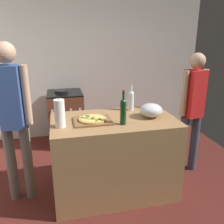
{
  "coord_description": "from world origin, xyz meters",
  "views": [
    {
      "loc": [
        -0.46,
        -1.84,
        1.81
      ],
      "look_at": [
        0.12,
        0.68,
        0.96
      ],
      "focal_mm": 38.19,
      "sensor_mm": 36.0,
      "label": 1
    }
  ],
  "objects_px": {
    "wine_bottle_green": "(123,110)",
    "wine_bottle_dark": "(131,99)",
    "mixing_bowl": "(151,110)",
    "stove": "(66,118)",
    "person_in_stripes": "(13,114)",
    "person_in_red": "(192,107)",
    "pizza": "(93,119)",
    "paper_towel_roll": "(60,114)"
  },
  "relations": [
    {
      "from": "wine_bottle_green",
      "to": "wine_bottle_dark",
      "type": "relative_size",
      "value": 1.11
    },
    {
      "from": "wine_bottle_dark",
      "to": "mixing_bowl",
      "type": "bearing_deg",
      "value": -64.85
    },
    {
      "from": "stove",
      "to": "person_in_stripes",
      "type": "height_order",
      "value": "person_in_stripes"
    },
    {
      "from": "wine_bottle_dark",
      "to": "person_in_red",
      "type": "xyz_separation_m",
      "value": [
        0.8,
        -0.08,
        -0.13
      ]
    },
    {
      "from": "pizza",
      "to": "wine_bottle_dark",
      "type": "height_order",
      "value": "wine_bottle_dark"
    },
    {
      "from": "paper_towel_roll",
      "to": "wine_bottle_dark",
      "type": "relative_size",
      "value": 0.89
    },
    {
      "from": "pizza",
      "to": "mixing_bowl",
      "type": "height_order",
      "value": "mixing_bowl"
    },
    {
      "from": "mixing_bowl",
      "to": "paper_towel_roll",
      "type": "height_order",
      "value": "paper_towel_roll"
    },
    {
      "from": "person_in_stripes",
      "to": "person_in_red",
      "type": "relative_size",
      "value": 1.09
    },
    {
      "from": "paper_towel_roll",
      "to": "person_in_stripes",
      "type": "bearing_deg",
      "value": 156.12
    },
    {
      "from": "pizza",
      "to": "person_in_stripes",
      "type": "relative_size",
      "value": 0.17
    },
    {
      "from": "mixing_bowl",
      "to": "person_in_stripes",
      "type": "distance_m",
      "value": 1.48
    },
    {
      "from": "mixing_bowl",
      "to": "stove",
      "type": "bearing_deg",
      "value": 120.82
    },
    {
      "from": "person_in_stripes",
      "to": "person_in_red",
      "type": "distance_m",
      "value": 2.14
    },
    {
      "from": "stove",
      "to": "person_in_red",
      "type": "height_order",
      "value": "person_in_red"
    },
    {
      "from": "wine_bottle_green",
      "to": "stove",
      "type": "xyz_separation_m",
      "value": [
        -0.54,
        1.67,
        -0.62
      ]
    },
    {
      "from": "paper_towel_roll",
      "to": "wine_bottle_dark",
      "type": "height_order",
      "value": "wine_bottle_dark"
    },
    {
      "from": "pizza",
      "to": "wine_bottle_green",
      "type": "bearing_deg",
      "value": -25.72
    },
    {
      "from": "paper_towel_roll",
      "to": "person_in_red",
      "type": "height_order",
      "value": "person_in_red"
    },
    {
      "from": "mixing_bowl",
      "to": "stove",
      "type": "relative_size",
      "value": 0.27
    },
    {
      "from": "mixing_bowl",
      "to": "wine_bottle_green",
      "type": "distance_m",
      "value": 0.4
    },
    {
      "from": "pizza",
      "to": "stove",
      "type": "distance_m",
      "value": 1.62
    },
    {
      "from": "mixing_bowl",
      "to": "person_in_stripes",
      "type": "relative_size",
      "value": 0.15
    },
    {
      "from": "wine_bottle_dark",
      "to": "person_in_red",
      "type": "distance_m",
      "value": 0.82
    },
    {
      "from": "paper_towel_roll",
      "to": "stove",
      "type": "height_order",
      "value": "paper_towel_roll"
    },
    {
      "from": "paper_towel_roll",
      "to": "person_in_red",
      "type": "xyz_separation_m",
      "value": [
        1.67,
        0.31,
        -0.14
      ]
    },
    {
      "from": "pizza",
      "to": "person_in_red",
      "type": "relative_size",
      "value": 0.18
    },
    {
      "from": "mixing_bowl",
      "to": "pizza",
      "type": "bearing_deg",
      "value": -179.37
    },
    {
      "from": "pizza",
      "to": "wine_bottle_dark",
      "type": "bearing_deg",
      "value": 30.8
    },
    {
      "from": "wine_bottle_green",
      "to": "wine_bottle_dark",
      "type": "bearing_deg",
      "value": 63.74
    },
    {
      "from": "paper_towel_roll",
      "to": "wine_bottle_dark",
      "type": "xyz_separation_m",
      "value": [
        0.86,
        0.39,
        -0.01
      ]
    },
    {
      "from": "paper_towel_roll",
      "to": "wine_bottle_green",
      "type": "bearing_deg",
      "value": -6.12
    },
    {
      "from": "stove",
      "to": "person_in_stripes",
      "type": "relative_size",
      "value": 0.54
    },
    {
      "from": "wine_bottle_dark",
      "to": "person_in_stripes",
      "type": "xyz_separation_m",
      "value": [
        -1.34,
        -0.18,
        -0.03
      ]
    },
    {
      "from": "person_in_stripes",
      "to": "wine_bottle_green",
      "type": "bearing_deg",
      "value": -14.06
    },
    {
      "from": "pizza",
      "to": "wine_bottle_green",
      "type": "height_order",
      "value": "wine_bottle_green"
    },
    {
      "from": "person_in_stripes",
      "to": "wine_bottle_dark",
      "type": "bearing_deg",
      "value": 7.61
    },
    {
      "from": "mixing_bowl",
      "to": "person_in_red",
      "type": "bearing_deg",
      "value": 19.04
    },
    {
      "from": "pizza",
      "to": "mixing_bowl",
      "type": "relative_size",
      "value": 1.15
    },
    {
      "from": "person_in_red",
      "to": "mixing_bowl",
      "type": "bearing_deg",
      "value": -160.96
    },
    {
      "from": "mixing_bowl",
      "to": "wine_bottle_green",
      "type": "bearing_deg",
      "value": -157.67
    },
    {
      "from": "stove",
      "to": "person_in_stripes",
      "type": "xyz_separation_m",
      "value": [
        -0.57,
        -1.39,
        0.57
      ]
    }
  ]
}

